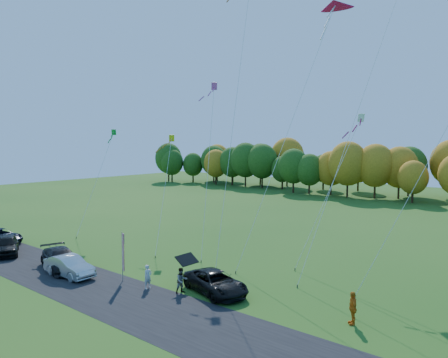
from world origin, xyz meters
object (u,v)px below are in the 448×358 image
Objects in this scene: black_suv at (215,282)px; silver_sedan at (69,266)px; feather_flag at (123,252)px; person_east at (353,308)px.

silver_sedan is (-10.70, -4.25, 0.03)m from black_suv.
silver_sedan is at bearing -156.16° from feather_flag.
person_east is 0.51× the size of feather_flag.
silver_sedan is at bearing -113.46° from person_east.
black_suv is 7.19m from feather_flag.
feather_flag is (-6.60, -2.44, 1.46)m from black_suv.
feather_flag reaches higher than silver_sedan.
black_suv is at bearing -69.88° from silver_sedan.
feather_flag is at bearing -115.83° from person_east.
person_east reaches higher than black_suv.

